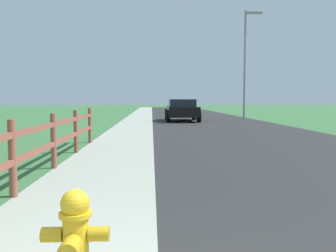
{
  "coord_description": "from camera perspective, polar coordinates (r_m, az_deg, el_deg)",
  "views": [
    {
      "loc": [
        -0.05,
        -1.52,
        1.38
      ],
      "look_at": [
        0.39,
        7.98,
        0.66
      ],
      "focal_mm": 38.0,
      "sensor_mm": 36.0,
      "label": 1
    }
  ],
  "objects": [
    {
      "name": "grass_verge",
      "position": [
        28.9,
        -11.5,
        1.5
      ],
      "size": [
        5.0,
        66.0,
        0.0
      ],
      "primitive_type": "cube",
      "color": "#396B3A",
      "rests_on": "ground"
    },
    {
      "name": "ground_plane",
      "position": [
        26.56,
        -2.53,
        1.33
      ],
      "size": [
        120.0,
        120.0,
        0.0
      ],
      "primitive_type": "plane",
      "color": "#396B3A"
    },
    {
      "name": "road_asphalt",
      "position": [
        28.78,
        4.45,
        1.56
      ],
      "size": [
        7.0,
        66.0,
        0.01
      ],
      "primitive_type": "cube",
      "color": "#292929",
      "rests_on": "ground"
    },
    {
      "name": "street_lamp",
      "position": [
        24.33,
        12.47,
        10.86
      ],
      "size": [
        1.17,
        0.2,
        7.15
      ],
      "color": "gray",
      "rests_on": "ground"
    },
    {
      "name": "curb_concrete",
      "position": [
        28.71,
        -8.54,
        1.52
      ],
      "size": [
        6.0,
        66.0,
        0.01
      ],
      "primitive_type": "cube",
      "color": "#A2A998",
      "rests_on": "ground"
    },
    {
      "name": "fire_hydrant",
      "position": [
        2.8,
        -14.65,
        -16.77
      ],
      "size": [
        0.49,
        0.41,
        0.72
      ],
      "color": "yellow",
      "rests_on": "ground"
    },
    {
      "name": "rail_fence",
      "position": [
        6.4,
        -20.36,
        -2.62
      ],
      "size": [
        0.11,
        10.54,
        1.1
      ],
      "color": "brown",
      "rests_on": "ground"
    },
    {
      "name": "parked_suv_black",
      "position": [
        22.55,
        2.24,
        2.64
      ],
      "size": [
        2.08,
        4.27,
        1.38
      ],
      "color": "black",
      "rests_on": "ground"
    }
  ]
}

